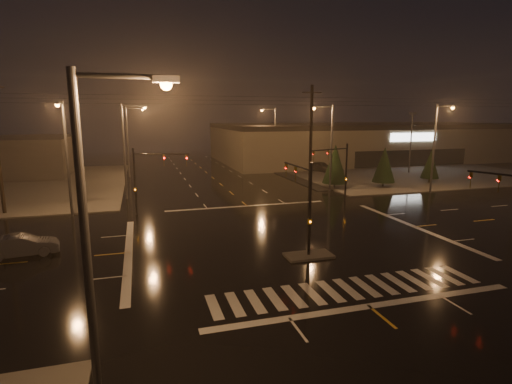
# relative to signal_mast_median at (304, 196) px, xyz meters

# --- Properties ---
(ground) EXTENTS (140.00, 140.00, 0.00)m
(ground) POSITION_rel_signal_mast_median_xyz_m (-0.00, 3.07, -3.75)
(ground) COLOR black
(ground) RESTS_ON ground
(sidewalk_ne) EXTENTS (36.00, 36.00, 0.12)m
(sidewalk_ne) POSITION_rel_signal_mast_median_xyz_m (30.00, 33.07, -3.69)
(sidewalk_ne) COLOR #4B4843
(sidewalk_ne) RESTS_ON ground
(median_island) EXTENTS (3.00, 1.60, 0.15)m
(median_island) POSITION_rel_signal_mast_median_xyz_m (-0.00, -0.93, -3.68)
(median_island) COLOR #4B4843
(median_island) RESTS_ON ground
(crosswalk) EXTENTS (15.00, 2.60, 0.01)m
(crosswalk) POSITION_rel_signal_mast_median_xyz_m (-0.00, -5.93, -3.75)
(crosswalk) COLOR beige
(crosswalk) RESTS_ON ground
(stop_bar_near) EXTENTS (16.00, 0.50, 0.01)m
(stop_bar_near) POSITION_rel_signal_mast_median_xyz_m (-0.00, -7.93, -3.75)
(stop_bar_near) COLOR beige
(stop_bar_near) RESTS_ON ground
(stop_bar_far) EXTENTS (16.00, 0.50, 0.01)m
(stop_bar_far) POSITION_rel_signal_mast_median_xyz_m (-0.00, 14.07, -3.75)
(stop_bar_far) COLOR beige
(stop_bar_far) RESTS_ON ground
(parking_lot) EXTENTS (50.00, 24.00, 0.08)m
(parking_lot) POSITION_rel_signal_mast_median_xyz_m (35.00, 31.07, -3.71)
(parking_lot) COLOR black
(parking_lot) RESTS_ON ground
(retail_building) EXTENTS (60.20, 28.30, 7.20)m
(retail_building) POSITION_rel_signal_mast_median_xyz_m (35.00, 49.06, 0.09)
(retail_building) COLOR #746853
(retail_building) RESTS_ON ground
(signal_mast_median) EXTENTS (0.25, 4.59, 6.00)m
(signal_mast_median) POSITION_rel_signal_mast_median_xyz_m (0.00, 0.00, 0.00)
(signal_mast_median) COLOR black
(signal_mast_median) RESTS_ON ground
(signal_mast_ne) EXTENTS (4.84, 1.86, 6.00)m
(signal_mast_ne) POSITION_rel_signal_mast_median_xyz_m (9.50, 13.21, 0.04)
(signal_mast_ne) COLOR black
(signal_mast_ne) RESTS_ON ground
(signal_mast_nw) EXTENTS (4.84, 1.86, 6.00)m
(signal_mast_nw) POSITION_rel_signal_mast_median_xyz_m (-9.50, 13.21, 0.04)
(signal_mast_nw) COLOR black
(signal_mast_nw) RESTS_ON ground
(streetlight_0) EXTENTS (2.77, 0.32, 10.00)m
(streetlight_0) POSITION_rel_signal_mast_median_xyz_m (-11.18, -11.93, 2.05)
(streetlight_0) COLOR #38383A
(streetlight_0) RESTS_ON ground
(streetlight_1) EXTENTS (2.77, 0.32, 10.00)m
(streetlight_1) POSITION_rel_signal_mast_median_xyz_m (-11.18, 21.07, 2.05)
(streetlight_1) COLOR #38383A
(streetlight_1) RESTS_ON ground
(streetlight_2) EXTENTS (2.77, 0.32, 10.00)m
(streetlight_2) POSITION_rel_signal_mast_median_xyz_m (-11.18, 37.07, 2.05)
(streetlight_2) COLOR #38383A
(streetlight_2) RESTS_ON ground
(streetlight_3) EXTENTS (2.77, 0.32, 10.00)m
(streetlight_3) POSITION_rel_signal_mast_median_xyz_m (11.18, 19.07, 2.05)
(streetlight_3) COLOR #38383A
(streetlight_3) RESTS_ON ground
(streetlight_4) EXTENTS (2.77, 0.32, 10.00)m
(streetlight_4) POSITION_rel_signal_mast_median_xyz_m (11.18, 39.07, 2.05)
(streetlight_4) COLOR #38383A
(streetlight_4) RESTS_ON ground
(streetlight_5) EXTENTS (0.32, 2.77, 10.00)m
(streetlight_5) POSITION_rel_signal_mast_median_xyz_m (-16.00, 14.26, 2.05)
(streetlight_5) COLOR #38383A
(streetlight_5) RESTS_ON ground
(streetlight_6) EXTENTS (0.32, 2.77, 10.00)m
(streetlight_6) POSITION_rel_signal_mast_median_xyz_m (22.00, 14.26, 2.05)
(streetlight_6) COLOR #38383A
(streetlight_6) RESTS_ON ground
(utility_pole_1) EXTENTS (2.20, 0.32, 12.00)m
(utility_pole_1) POSITION_rel_signal_mast_median_xyz_m (8.00, 17.07, 2.38)
(utility_pole_1) COLOR black
(utility_pole_1) RESTS_ON ground
(conifer_0) EXTENTS (3.01, 3.01, 5.40)m
(conifer_0) POSITION_rel_signal_mast_median_xyz_m (12.74, 20.32, -0.70)
(conifer_0) COLOR black
(conifer_0) RESTS_ON ground
(conifer_1) EXTENTS (2.76, 2.76, 5.02)m
(conifer_1) POSITION_rel_signal_mast_median_xyz_m (18.95, 19.38, -0.89)
(conifer_1) COLOR black
(conifer_1) RESTS_ON ground
(conifer_2) EXTENTS (2.33, 2.33, 4.33)m
(conifer_2) POSITION_rel_signal_mast_median_xyz_m (26.59, 20.35, -1.24)
(conifer_2) COLOR black
(conifer_2) RESTS_ON ground
(car_parked) EXTENTS (3.84, 5.22, 1.65)m
(car_parked) POSITION_rel_signal_mast_median_xyz_m (17.57, 34.31, -2.92)
(car_parked) COLOR black
(car_parked) RESTS_ON ground
(car_crossing) EXTENTS (4.44, 2.15, 1.40)m
(car_crossing) POSITION_rel_signal_mast_median_xyz_m (-17.43, 4.25, -3.05)
(car_crossing) COLOR #595A61
(car_crossing) RESTS_ON ground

